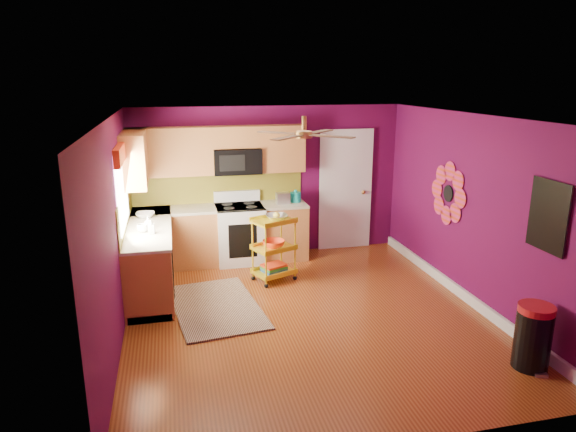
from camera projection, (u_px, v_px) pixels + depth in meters
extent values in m
plane|color=#682C10|center=(307.00, 315.00, 6.59)|extent=(5.00, 5.00, 0.00)
cube|color=#54093C|center=(269.00, 182.00, 8.61)|extent=(4.50, 0.04, 2.50)
cube|color=#54093C|center=(393.00, 308.00, 3.91)|extent=(4.50, 0.04, 2.50)
cube|color=#54093C|center=(115.00, 233.00, 5.77)|extent=(0.04, 5.00, 2.50)
cube|color=#54093C|center=(472.00, 211.00, 6.75)|extent=(0.04, 5.00, 2.50)
cube|color=silver|center=(309.00, 117.00, 5.93)|extent=(4.50, 5.00, 0.04)
cube|color=white|center=(462.00, 294.00, 7.05)|extent=(0.05, 4.90, 0.14)
cube|color=#9B582A|center=(150.00, 258.00, 7.31)|extent=(0.60, 2.30, 0.90)
cube|color=#9B582A|center=(222.00, 236.00, 8.35)|extent=(2.80, 0.60, 0.90)
cube|color=beige|center=(148.00, 227.00, 7.19)|extent=(0.63, 2.30, 0.04)
cube|color=beige|center=(221.00, 208.00, 8.23)|extent=(2.80, 0.63, 0.04)
cube|color=black|center=(152.00, 284.00, 7.42)|extent=(0.54, 2.30, 0.10)
cube|color=black|center=(222.00, 259.00, 8.46)|extent=(2.80, 0.54, 0.10)
cube|color=white|center=(240.00, 234.00, 8.39)|extent=(0.76, 0.66, 0.92)
cube|color=black|center=(239.00, 207.00, 8.26)|extent=(0.76, 0.62, 0.03)
cube|color=white|center=(237.00, 196.00, 8.50)|extent=(0.76, 0.06, 0.18)
cube|color=black|center=(243.00, 241.00, 8.08)|extent=(0.45, 0.02, 0.55)
cube|color=#9B582A|center=(170.00, 152.00, 7.96)|extent=(1.32, 0.33, 0.75)
cube|color=#9B582A|center=(282.00, 148.00, 8.34)|extent=(0.72, 0.33, 0.75)
cube|color=#9B582A|center=(236.00, 137.00, 8.13)|extent=(0.76, 0.33, 0.34)
cube|color=#9B582A|center=(135.00, 158.00, 7.39)|extent=(0.33, 1.30, 0.75)
cube|color=black|center=(237.00, 161.00, 8.20)|extent=(0.76, 0.38, 0.40)
cube|color=olive|center=(218.00, 187.00, 8.43)|extent=(2.80, 0.01, 0.51)
cube|color=olive|center=(125.00, 209.00, 7.06)|extent=(0.01, 2.30, 0.51)
cube|color=white|center=(122.00, 188.00, 6.68)|extent=(0.03, 1.20, 1.00)
cube|color=red|center=(121.00, 152.00, 6.57)|extent=(0.08, 1.35, 0.22)
cube|color=white|center=(345.00, 191.00, 8.94)|extent=(0.85, 0.04, 2.05)
cube|color=white|center=(346.00, 191.00, 8.92)|extent=(0.95, 0.02, 2.15)
sphere|color=#BF8C3F|center=(363.00, 192.00, 8.96)|extent=(0.07, 0.07, 0.07)
cylinder|color=black|center=(448.00, 193.00, 7.28)|extent=(0.01, 0.24, 0.24)
cube|color=teal|center=(549.00, 216.00, 5.35)|extent=(0.03, 0.52, 0.72)
cube|color=black|center=(548.00, 216.00, 5.34)|extent=(0.01, 0.56, 0.76)
cylinder|color=#BF8C3F|center=(304.00, 123.00, 6.14)|extent=(0.06, 0.06, 0.16)
cylinder|color=#BF8C3F|center=(304.00, 135.00, 6.18)|extent=(0.20, 0.20, 0.08)
cube|color=#4C2D19|center=(319.00, 132.00, 6.49)|extent=(0.47, 0.47, 0.01)
cube|color=#4C2D19|center=(278.00, 133.00, 6.37)|extent=(0.47, 0.47, 0.01)
cube|color=#4C2D19|center=(287.00, 138.00, 5.86)|extent=(0.47, 0.47, 0.01)
cube|color=#4C2D19|center=(332.00, 136.00, 5.98)|extent=(0.47, 0.47, 0.01)
cube|color=black|center=(216.00, 306.00, 6.79)|extent=(1.28, 1.86, 0.02)
cylinder|color=yellow|center=(266.00, 256.00, 7.29)|extent=(0.03, 0.03, 0.90)
cylinder|color=yellow|center=(295.00, 249.00, 7.58)|extent=(0.03, 0.03, 0.90)
cylinder|color=yellow|center=(253.00, 249.00, 7.57)|extent=(0.03, 0.03, 0.90)
cylinder|color=yellow|center=(281.00, 243.00, 7.87)|extent=(0.03, 0.03, 0.90)
sphere|color=black|center=(266.00, 286.00, 7.41)|extent=(0.06, 0.06, 0.06)
sphere|color=black|center=(295.00, 278.00, 7.70)|extent=(0.06, 0.06, 0.06)
sphere|color=black|center=(253.00, 278.00, 7.70)|extent=(0.06, 0.06, 0.06)
sphere|color=black|center=(281.00, 271.00, 7.99)|extent=(0.06, 0.06, 0.06)
cube|color=yellow|center=(274.00, 221.00, 7.47)|extent=(0.70, 0.61, 0.03)
cube|color=yellow|center=(274.00, 248.00, 7.57)|extent=(0.70, 0.61, 0.03)
cube|color=yellow|center=(274.00, 272.00, 7.67)|extent=(0.70, 0.61, 0.03)
imported|color=beige|center=(277.00, 217.00, 7.48)|extent=(0.42, 0.42, 0.08)
sphere|color=yellow|center=(277.00, 215.00, 7.48)|extent=(0.11, 0.11, 0.11)
imported|color=red|center=(274.00, 244.00, 7.56)|extent=(0.43, 0.43, 0.10)
cube|color=navy|center=(274.00, 270.00, 7.67)|extent=(0.41, 0.36, 0.04)
cube|color=#267233|center=(274.00, 267.00, 7.65)|extent=(0.41, 0.36, 0.04)
cube|color=red|center=(274.00, 265.00, 7.65)|extent=(0.41, 0.36, 0.03)
cylinder|color=black|center=(532.00, 340.00, 5.32)|extent=(0.47, 0.47, 0.63)
cylinder|color=#AB181C|center=(537.00, 309.00, 5.23)|extent=(0.37, 0.37, 0.07)
cube|color=beige|center=(541.00, 375.00, 5.23)|extent=(0.14, 0.10, 0.03)
cylinder|color=#16A7A7|center=(296.00, 197.00, 8.51)|extent=(0.18, 0.18, 0.16)
sphere|color=#16A7A7|center=(296.00, 191.00, 8.48)|extent=(0.06, 0.06, 0.06)
cube|color=beige|center=(283.00, 198.00, 8.40)|extent=(0.22, 0.15, 0.18)
imported|color=#EA3F72|center=(151.00, 227.00, 6.79)|extent=(0.08, 0.09, 0.19)
imported|color=white|center=(148.00, 222.00, 7.03)|extent=(0.13, 0.13, 0.16)
imported|color=white|center=(145.00, 215.00, 7.60)|extent=(0.28, 0.28, 0.07)
imported|color=white|center=(142.00, 228.00, 6.86)|extent=(0.14, 0.14, 0.11)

